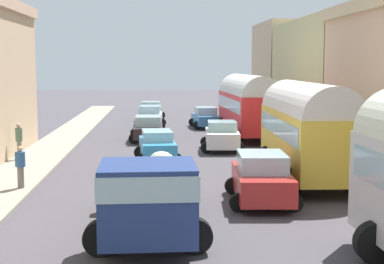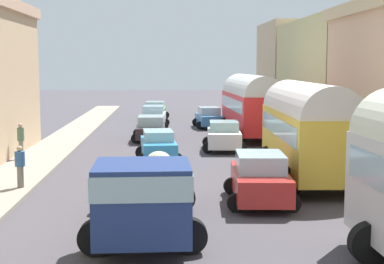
% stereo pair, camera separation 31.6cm
% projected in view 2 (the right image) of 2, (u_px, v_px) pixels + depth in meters
% --- Properties ---
extents(ground_plane, '(154.00, 154.00, 0.00)m').
position_uv_depth(ground_plane, '(188.00, 159.00, 28.12)').
color(ground_plane, '#464147').
extents(sidewalk_left, '(2.50, 70.00, 0.14)m').
position_uv_depth(sidewalk_left, '(39.00, 159.00, 27.76)').
color(sidewalk_left, gray).
rests_on(sidewalk_left, ground).
extents(sidewalk_right, '(2.50, 70.00, 0.14)m').
position_uv_depth(sidewalk_right, '(332.00, 157.00, 28.46)').
color(sidewalk_right, gray).
rests_on(sidewalk_right, ground).
extents(building_right_3, '(5.43, 15.00, 7.88)m').
position_uv_depth(building_right_3, '(333.00, 74.00, 41.46)').
color(building_right_3, tan).
rests_on(building_right_3, ground).
extents(building_right_4, '(5.77, 10.05, 8.61)m').
position_uv_depth(building_right_4, '(295.00, 68.00, 54.47)').
color(building_right_4, tan).
rests_on(building_right_4, ground).
extents(parked_bus_1, '(3.37, 8.37, 3.95)m').
position_uv_depth(parked_bus_1, '(307.00, 126.00, 22.85)').
color(parked_bus_1, yellow).
rests_on(parked_bus_1, ground).
extents(parked_bus_2, '(3.50, 9.41, 4.01)m').
position_uv_depth(parked_bus_2, '(250.00, 103.00, 36.54)').
color(parked_bus_2, red).
rests_on(parked_bus_2, ground).
extents(cargo_truck_0, '(3.26, 6.89, 2.30)m').
position_uv_depth(cargo_truck_0, '(144.00, 194.00, 15.07)').
color(cargo_truck_0, navy).
rests_on(cargo_truck_0, ground).
extents(car_0, '(2.32, 3.96, 1.52)m').
position_uv_depth(car_0, '(158.00, 146.00, 27.25)').
color(car_0, '#338FCE').
rests_on(car_0, ground).
extents(car_1, '(2.33, 4.17, 1.52)m').
position_uv_depth(car_1, '(151.00, 128.00, 34.94)').
color(car_1, black).
rests_on(car_1, ground).
extents(car_2, '(2.36, 4.35, 1.67)m').
position_uv_depth(car_2, '(154.00, 117.00, 41.56)').
color(car_2, silver).
rests_on(car_2, ground).
extents(car_3, '(2.45, 4.19, 1.55)m').
position_uv_depth(car_3, '(155.00, 111.00, 48.02)').
color(car_3, '#4E9857').
rests_on(car_3, ground).
extents(car_5, '(2.51, 4.10, 1.69)m').
position_uv_depth(car_5, '(260.00, 178.00, 19.15)').
color(car_5, '#AF2723').
rests_on(car_5, ground).
extents(car_6, '(2.49, 3.75, 1.59)m').
position_uv_depth(car_6, '(224.00, 136.00, 30.90)').
color(car_6, silver).
rests_on(car_6, ground).
extents(car_7, '(2.39, 3.93, 1.54)m').
position_uv_depth(car_7, '(209.00, 117.00, 42.01)').
color(car_7, '#4085C4').
rests_on(car_7, ground).
extents(pedestrian_0, '(0.46, 0.46, 1.87)m').
position_uv_depth(pedestrian_0, '(21.00, 139.00, 27.24)').
color(pedestrian_0, gray).
rests_on(pedestrian_0, ground).
extents(pedestrian_1, '(0.42, 0.42, 1.69)m').
position_uv_depth(pedestrian_1, '(20.00, 165.00, 20.91)').
color(pedestrian_1, slate).
rests_on(pedestrian_1, ground).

